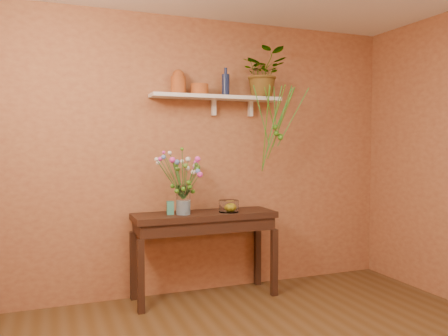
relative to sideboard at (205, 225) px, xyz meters
name	(u,v)px	position (x,y,z in m)	size (l,w,h in m)	color
room	(319,164)	(0.12, -1.76, 0.65)	(4.04, 4.04, 2.70)	brown
sideboard	(205,225)	(0.00, 0.00, 0.00)	(1.35, 0.43, 0.82)	#331C15
wall_shelf	(218,98)	(0.18, 0.11, 1.21)	(1.30, 0.24, 0.19)	white
terracotta_jug	(178,83)	(-0.21, 0.14, 1.35)	(0.14, 0.14, 0.23)	#A65124
terracotta_pot	(200,89)	(-0.01, 0.10, 1.29)	(0.17, 0.17, 0.10)	#A65124
blue_bottle	(226,85)	(0.26, 0.11, 1.35)	(0.09, 0.09, 0.27)	#152044
spider_plant	(264,73)	(0.66, 0.08, 1.48)	(0.43, 0.37, 0.48)	#3B7C1A
plant_fronds	(277,127)	(0.72, -0.09, 0.94)	(0.58, 0.36, 0.82)	#3B7C1A
glass_vase	(183,202)	(-0.22, -0.05, 0.24)	(0.13, 0.13, 0.28)	white
bouquet	(184,170)	(-0.22, -0.05, 0.53)	(0.46, 0.56, 0.48)	#386B28
glass_bowl	(229,207)	(0.22, -0.06, 0.17)	(0.19, 0.19, 0.11)	white
lemon	(230,207)	(0.23, -0.07, 0.17)	(0.09, 0.09, 0.09)	gold
carton	(170,208)	(-0.34, -0.01, 0.18)	(0.06, 0.05, 0.12)	teal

